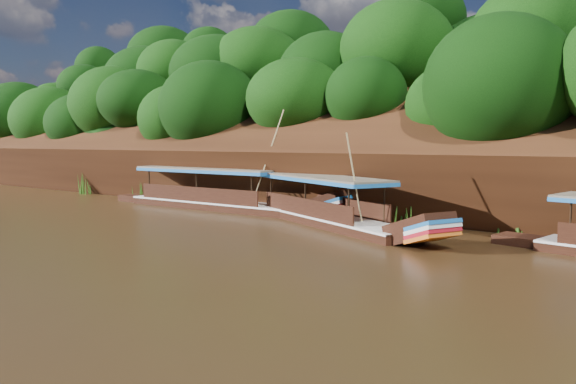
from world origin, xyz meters
The scene contains 5 objects.
ground centered at (0.00, 0.00, 0.00)m, with size 160.00×160.00×0.00m, color black.
riverbank centered at (-0.01, 22.73, 1.89)m, with size 120.00×30.06×19.40m.
boat_1 centered at (-1.40, 6.80, 0.57)m, with size 14.19×7.90×5.25m.
boat_2 centered at (-10.83, 8.64, 0.60)m, with size 16.89×2.87×6.75m.
reeds centered at (-2.54, 9.60, 0.90)m, with size 49.65×2.51×2.23m.
Camera 1 is at (13.89, -17.38, 4.38)m, focal length 35.00 mm.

